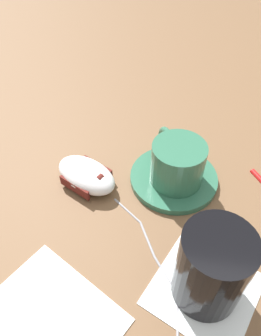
% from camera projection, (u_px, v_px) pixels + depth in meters
% --- Properties ---
extents(ground_plane, '(3.00, 3.00, 0.00)m').
position_uv_depth(ground_plane, '(179.00, 235.00, 0.43)').
color(ground_plane, brown).
extents(saucer, '(0.13, 0.13, 0.01)m').
position_uv_depth(saucer, '(174.00, 178.00, 0.49)').
color(saucer, '#2D664C').
rests_on(saucer, ground).
extents(coffee_cup, '(0.10, 0.08, 0.06)m').
position_uv_depth(coffee_cup, '(177.00, 162.00, 0.46)').
color(coffee_cup, '#2D664C').
rests_on(coffee_cup, saucer).
extents(computer_mouse, '(0.09, 0.11, 0.04)m').
position_uv_depth(computer_mouse, '(86.00, 175.00, 0.48)').
color(computer_mouse, silver).
rests_on(computer_mouse, ground).
extents(mouse_cable, '(0.27, 0.11, 0.00)m').
position_uv_depth(mouse_cable, '(152.00, 295.00, 0.37)').
color(mouse_cable, gray).
rests_on(mouse_cable, ground).
extents(napkin_under_glass, '(0.15, 0.15, 0.00)m').
position_uv_depth(napkin_under_glass, '(204.00, 290.00, 0.38)').
color(napkin_under_glass, white).
rests_on(napkin_under_glass, ground).
extents(drinking_glass, '(0.08, 0.08, 0.10)m').
position_uv_depth(drinking_glass, '(212.00, 268.00, 0.34)').
color(drinking_glass, black).
rests_on(drinking_glass, napkin_under_glass).
extents(napkin_spare, '(0.20, 0.20, 0.00)m').
position_uv_depth(napkin_spare, '(38.00, 331.00, 0.35)').
color(napkin_spare, silver).
rests_on(napkin_spare, ground).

